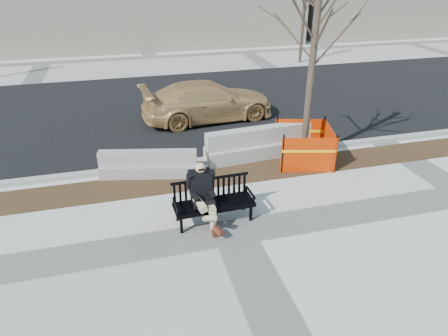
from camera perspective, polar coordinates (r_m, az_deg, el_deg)
The scene contains 11 objects.
ground at distance 9.06m, azimuth 1.34°, elevation -9.04°, with size 120.00×120.00×0.00m, color beige.
mulch_strip at distance 11.18m, azimuth -2.35°, elevation -1.33°, with size 40.00×1.20×0.02m, color #47301C.
asphalt_street at distance 16.80m, azimuth -7.09°, elevation 8.56°, with size 60.00×10.40×0.01m, color black.
curb at distance 11.98m, azimuth -3.37°, elevation 1.01°, with size 60.00×0.25×0.12m, color #9E9B93.
bench at distance 9.42m, azimuth -1.43°, elevation -7.42°, with size 1.87×0.67×1.00m, color black, non-canonical shape.
seated_man at distance 9.41m, azimuth -3.00°, elevation -7.50°, with size 0.63×1.05×1.48m, color black, non-canonical shape.
tree_fence at distance 12.31m, azimuth 11.04°, elevation 0.96°, with size 2.33×2.33×5.81m, color #F73800, non-canonical shape.
sedan at distance 15.39m, azimuth -2.20°, elevation 6.95°, with size 1.99×4.90×1.42m, color tan.
jersey_barrier_left at distance 11.47m, azimuth -10.49°, elevation -1.05°, with size 2.67×0.53×0.77m, color gray, non-canonical shape.
jersey_barrier_right at distance 12.41m, azimuth 4.94°, elevation 1.64°, with size 3.35×0.67×0.96m, color #A6A39B, non-canonical shape.
far_tree_right at distance 24.89m, azimuth 10.65°, elevation 14.51°, with size 1.97×1.97×5.32m, color #43372B, non-canonical shape.
Camera 1 is at (-2.07, -6.98, 5.39)m, focal length 32.29 mm.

